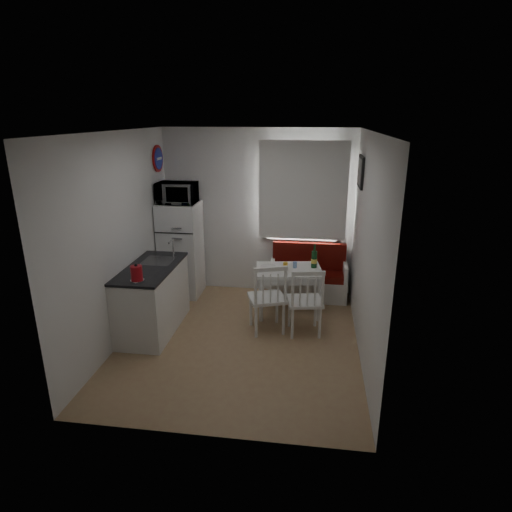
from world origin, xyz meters
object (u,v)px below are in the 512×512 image
Objects in this scene: microwave at (177,193)px; kettle at (137,273)px; chair_left at (266,292)px; dining_table at (289,274)px; kitchen_counter at (153,298)px; chair_right at (305,295)px; wine_bottle at (314,256)px; bench at (308,280)px; fridge at (181,249)px.

microwave reaches higher than kettle.
dining_table is at bearing 49.91° from chair_left.
dining_table is 2.18m from kettle.
kitchen_counter is at bearing 95.28° from kettle.
dining_table is 2.08m from microwave.
chair_right is 0.88× the size of microwave.
kitchen_counter reaches higher than kettle.
dining_table is 0.72m from chair_left.
kettle is (0.05, -0.54, 0.55)m from kitchen_counter.
chair_right is 0.82m from wine_bottle.
kitchen_counter is 2.45m from bench.
wine_bottle is (2.06, 1.39, -0.15)m from kettle.
microwave is at bearing 140.81° from chair_right.
wine_bottle reaches higher than chair_left.
fridge is at bearing 89.10° from kitchen_counter.
wine_bottle reaches higher than chair_right.
bench is 0.77m from wine_bottle.
kettle reaches higher than chair_left.
chair_left is 1.00× the size of microwave.
kettle is (-1.71, -1.29, 0.40)m from dining_table.
kettle is at bearing -146.06° from wine_bottle.
fridge reaches higher than chair_left.
microwave reaches higher than chair_left.
kettle is at bearing -89.03° from fridge.
kitchen_counter is 0.77m from kettle.
dining_table is 1.82m from fridge.
kettle reaches higher than bench.
microwave is 2.64× the size of kettle.
fridge is 6.83× the size of kettle.
kettle is at bearing -84.72° from kitchen_counter.
chair_left reaches higher than bench.
fridge reaches higher than chair_right.
kitchen_counter reaches higher than chair_left.
microwave reaches higher than dining_table.
chair_right is 2.52m from microwave.
kettle is 2.49m from wine_bottle.
chair_left is at bearing 22.90° from kettle.
chair_left reaches higher than dining_table.
chair_left is at bearing -127.93° from wine_bottle.
dining_table is 4.58× the size of kettle.
bench is at bearing 48.08° from chair_left.
dining_table is at bearing 23.11° from kitchen_counter.
microwave is (-1.74, 0.44, 1.04)m from dining_table.
fridge is at bearing -176.93° from bench.
wine_bottle is at bearing 32.45° from chair_left.
bench is 1.20× the size of dining_table.
chair_right is (0.50, 0.00, -0.02)m from chair_left.
microwave is at bearing 89.06° from kitchen_counter.
kettle is (-1.46, -0.62, 0.41)m from chair_left.
kettle is at bearing -89.01° from microwave.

